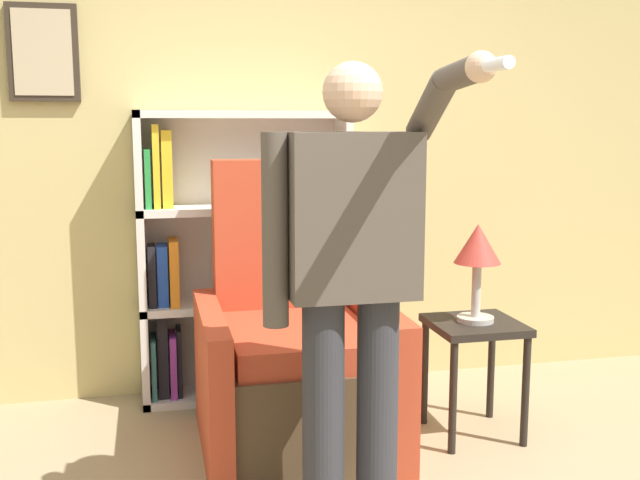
{
  "coord_description": "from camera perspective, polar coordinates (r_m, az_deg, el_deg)",
  "views": [
    {
      "loc": [
        -0.71,
        -2.11,
        1.49
      ],
      "look_at": [
        -0.06,
        0.74,
        1.03
      ],
      "focal_mm": 42.0,
      "sensor_mm": 36.0,
      "label": 1
    }
  ],
  "objects": [
    {
      "name": "bookcase",
      "position": [
        4.07,
        -6.98,
        -1.49
      ],
      "size": [
        1.13,
        0.28,
        1.56
      ],
      "color": "silver",
      "rests_on": "ground_plane"
    },
    {
      "name": "side_table",
      "position": [
        3.67,
        11.69,
        -7.66
      ],
      "size": [
        0.41,
        0.41,
        0.56
      ],
      "color": "black",
      "rests_on": "ground_plane"
    },
    {
      "name": "person_standing",
      "position": [
        2.6,
        2.42,
        -2.54
      ],
      "size": [
        0.59,
        0.78,
        1.7
      ],
      "color": "#2D2D33",
      "rests_on": "ground_plane"
    },
    {
      "name": "armchair",
      "position": [
        3.54,
        -2.07,
        -9.14
      ],
      "size": [
        0.86,
        0.94,
        1.32
      ],
      "color": "#4C3823",
      "rests_on": "ground_plane"
    },
    {
      "name": "table_lamp",
      "position": [
        3.57,
        11.91,
        -0.86
      ],
      "size": [
        0.22,
        0.22,
        0.47
      ],
      "color": "#B7B2A8",
      "rests_on": "side_table"
    },
    {
      "name": "wall_back",
      "position": [
        4.2,
        -3.21,
        7.65
      ],
      "size": [
        8.0,
        0.11,
        2.8
      ],
      "color": "tan",
      "rests_on": "ground_plane"
    }
  ]
}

